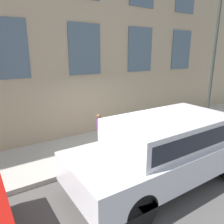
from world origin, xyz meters
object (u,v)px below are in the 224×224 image
at_px(fire_hydrant, 125,136).
at_px(street_lamp, 216,37).
at_px(person, 99,126).
at_px(parked_truck_silver_near, 167,145).

distance_m(fire_hydrant, street_lamp, 6.04).
bearing_deg(fire_hydrant, person, 51.57).
bearing_deg(parked_truck_silver_near, fire_hydrant, -7.01).
distance_m(fire_hydrant, parked_truck_silver_near, 2.22).
relative_size(person, street_lamp, 0.18).
xyz_separation_m(fire_hydrant, person, (0.58, 0.73, 0.31)).
relative_size(fire_hydrant, person, 0.64).
bearing_deg(street_lamp, parked_truck_silver_near, 113.78).
bearing_deg(fire_hydrant, parked_truck_silver_near, 172.99).
bearing_deg(street_lamp, person, 85.70).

